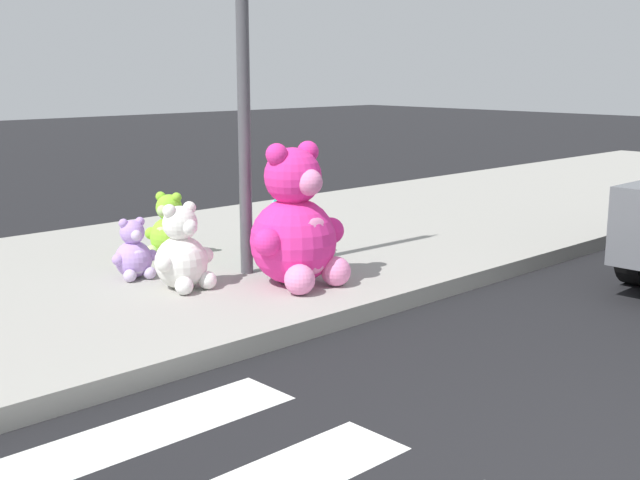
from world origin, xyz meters
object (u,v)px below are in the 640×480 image
object	(u,v)px
plush_lavender	(134,254)
plush_teal	(286,231)
sign_pole	(243,78)
plush_pink_large	(296,228)
plush_white	(183,255)
plush_lime	(169,231)

from	to	relation	value
plush_lavender	plush_teal	bearing A→B (deg)	-15.16
sign_pole	plush_pink_large	xyz separation A→B (m)	(0.06, -0.58, -1.22)
plush_white	plush_teal	bearing A→B (deg)	8.84
sign_pole	plush_pink_large	size ratio (longest dim) A/B	2.69
sign_pole	plush_white	bearing A→B (deg)	-175.77
plush_pink_large	plush_teal	xyz separation A→B (m)	(0.53, 0.74, -0.20)
plush_lavender	sign_pole	bearing A→B (deg)	-33.17
plush_lime	plush_white	distance (m)	1.21
plush_lime	plush_teal	xyz separation A→B (m)	(0.74, -0.87, 0.03)
plush_teal	plush_white	distance (m)	1.32
sign_pole	plush_lavender	bearing A→B (deg)	146.83
plush_lime	sign_pole	bearing A→B (deg)	-81.82
sign_pole	plush_teal	world-z (taller)	sign_pole
plush_pink_large	plush_lavender	xyz separation A→B (m)	(-0.88, 1.12, -0.27)
plush_pink_large	plush_teal	size ratio (longest dim) A/B	1.72
sign_pole	plush_lime	world-z (taller)	sign_pole
plush_teal	plush_white	size ratio (longest dim) A/B	0.97
plush_pink_large	plush_teal	bearing A→B (deg)	54.03
plush_lime	plush_teal	distance (m)	1.14
plush_lime	plush_teal	size ratio (longest dim) A/B	0.90
sign_pole	plush_teal	size ratio (longest dim) A/B	4.62
plush_pink_large	plush_lavender	size ratio (longest dim) A/B	2.27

